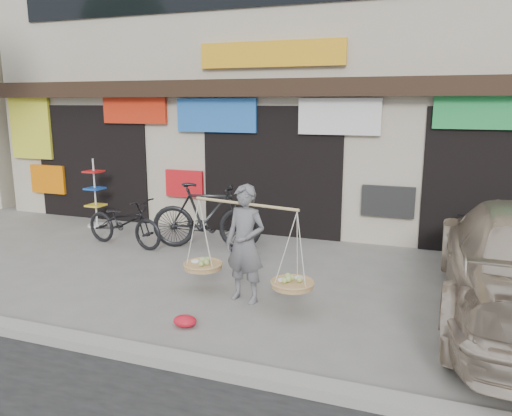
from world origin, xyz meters
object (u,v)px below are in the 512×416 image
(bike_1, at_px, (206,216))
(display_rack, at_px, (95,199))
(street_vendor, at_px, (245,248))
(bike_0, at_px, (124,222))

(bike_1, distance_m, display_rack, 3.21)
(bike_1, xyz_separation_m, display_rack, (-3.13, 0.74, -0.02))
(street_vendor, relative_size, display_rack, 1.31)
(street_vendor, distance_m, bike_0, 3.69)
(bike_0, height_order, bike_1, bike_1)
(bike_1, relative_size, display_rack, 1.38)
(street_vendor, xyz_separation_m, bike_1, (-1.65, 2.17, -0.13))
(street_vendor, relative_size, bike_1, 0.95)
(bike_0, xyz_separation_m, display_rack, (-1.54, 1.14, 0.14))
(display_rack, bearing_deg, street_vendor, -31.32)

